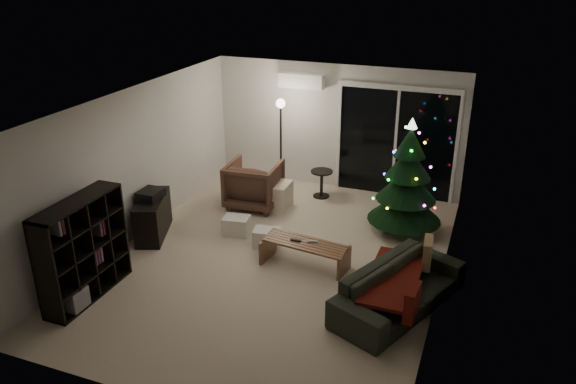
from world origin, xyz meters
name	(u,v)px	position (x,y,z in m)	size (l,w,h in m)	color
room	(332,171)	(0.46, 1.49, 1.02)	(6.50, 7.51, 2.60)	beige
bookshelf	(73,247)	(-2.25, -1.84, 0.72)	(0.37, 1.45, 1.45)	black
media_cabinet	(153,217)	(-2.25, 0.05, 0.34)	(0.41, 1.09, 0.68)	black
stereo	(150,194)	(-2.25, 0.05, 0.75)	(0.34, 0.41, 0.15)	black
armchair	(254,184)	(-1.14, 1.75, 0.44)	(0.94, 0.97, 0.88)	#4A2D20
ottoman	(275,195)	(-0.74, 1.83, 0.25)	(0.54, 0.54, 0.49)	white
cardboard_box_a	(236,225)	(-0.95, 0.58, 0.16)	(0.44, 0.33, 0.31)	white
cardboard_box_b	(267,238)	(-0.29, 0.36, 0.15)	(0.42, 0.32, 0.30)	white
side_table	(321,184)	(-0.08, 2.62, 0.27)	(0.43, 0.43, 0.54)	black
floor_lamp	(281,149)	(-0.89, 2.50, 0.93)	(0.30, 0.30, 1.86)	black
sofa	(400,288)	(2.05, -0.61, 0.31)	(2.12, 0.83, 0.62)	#262B20
sofa_throw	(393,278)	(1.95, -0.61, 0.45)	(0.66, 1.53, 0.05)	#5A1913
cushion_a	(427,253)	(2.30, 0.04, 0.56)	(0.12, 0.41, 0.41)	#9A855D
cushion_b	(412,302)	(2.30, -1.26, 0.56)	(0.12, 0.41, 0.41)	#5A1913
coffee_table	(305,254)	(0.50, -0.03, 0.21)	(1.30, 0.46, 0.41)	brown
remote_a	(296,240)	(0.35, -0.03, 0.42)	(0.16, 0.05, 0.02)	black
remote_b	(312,242)	(0.60, 0.02, 0.42)	(0.15, 0.04, 0.02)	slate
christmas_tree	(407,177)	(1.70, 1.69, 1.01)	(1.25, 1.25, 2.02)	black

